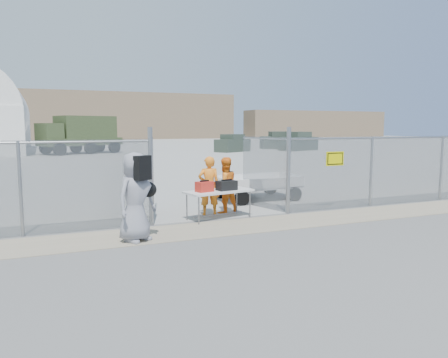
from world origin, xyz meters
name	(u,v)px	position (x,y,z in m)	size (l,w,h in m)	color
ground	(257,236)	(0.00, 0.00, 0.00)	(160.00, 160.00, 0.00)	#515151
tarmac_inside	(87,149)	(0.00, 42.00, 0.01)	(160.00, 80.00, 0.01)	#969792
dirt_strip	(239,226)	(0.00, 1.00, 0.01)	(44.00, 1.60, 0.01)	gray
distant_hills	(95,116)	(5.00, 78.00, 4.50)	(140.00, 6.00, 9.00)	#7F684F
chain_link_fence	(224,179)	(0.00, 2.00, 1.10)	(40.00, 0.20, 2.20)	gray
folding_table	(219,205)	(-0.13, 2.05, 0.40)	(1.86, 0.78, 0.79)	silver
orange_bag	(204,187)	(-0.58, 1.96, 0.93)	(0.43, 0.29, 0.27)	red
black_duffel	(227,185)	(0.08, 2.00, 0.92)	(0.53, 0.31, 0.26)	black
security_worker_left	(209,186)	(-0.20, 2.64, 0.84)	(0.61, 0.40, 1.68)	orange
security_worker_right	(225,185)	(0.34, 2.75, 0.82)	(0.79, 0.62, 1.63)	orange
visitor	(136,197)	(-2.67, 0.60, 0.98)	(0.96, 0.63, 1.96)	gray
utility_trailer	(257,187)	(2.25, 4.46, 0.44)	(3.65, 1.88, 0.89)	silver
military_truck	(80,135)	(-1.26, 33.44, 1.72)	(7.23, 2.67, 3.45)	#384726
parked_vehicle_near	(233,143)	(12.82, 30.70, 0.85)	(3.75, 1.69, 1.69)	#344035
parked_vehicle_mid	(280,140)	(20.15, 34.24, 0.94)	(4.17, 1.88, 1.88)	#344035
parked_vehicle_far	(298,141)	(20.14, 30.33, 0.95)	(4.20, 1.90, 1.90)	#344035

